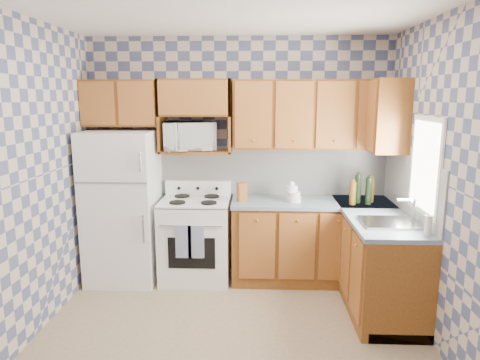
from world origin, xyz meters
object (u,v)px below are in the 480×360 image
at_px(electric_kettle, 292,193).
at_px(refrigerator, 123,207).
at_px(stove_body, 196,240).
at_px(microwave, 189,136).

bearing_deg(electric_kettle, refrigerator, -178.89).
height_order(refrigerator, stove_body, refrigerator).
distance_m(microwave, electric_kettle, 1.31).
bearing_deg(electric_kettle, stove_body, -179.39).
xyz_separation_m(stove_body, microwave, (-0.09, 0.18, 1.16)).
distance_m(refrigerator, electric_kettle, 1.88).
bearing_deg(refrigerator, electric_kettle, 1.11).
bearing_deg(refrigerator, stove_body, 1.78).
bearing_deg(electric_kettle, microwave, 171.45).
bearing_deg(stove_body, electric_kettle, 0.61).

